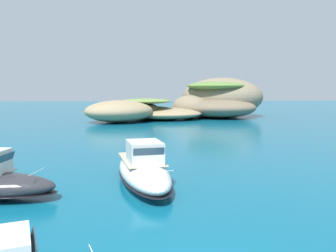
% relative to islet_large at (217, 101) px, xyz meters
% --- Properties ---
extents(islet_large, '(28.70, 30.70, 9.70)m').
position_rel_islet_large_xyz_m(islet_large, '(0.00, 0.00, 0.00)').
color(islet_large, '#84755B').
rests_on(islet_large, ground).
extents(islet_small, '(30.55, 27.75, 4.77)m').
position_rel_islet_large_xyz_m(islet_small, '(-18.60, -8.69, -2.04)').
color(islet_small, '#9E8966').
rests_on(islet_small, ground).
extents(motorboat_white, '(4.83, 11.04, 3.14)m').
position_rel_islet_large_xyz_m(motorboat_white, '(-19.84, -61.50, -2.91)').
color(motorboat_white, white).
rests_on(motorboat_white, ground).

